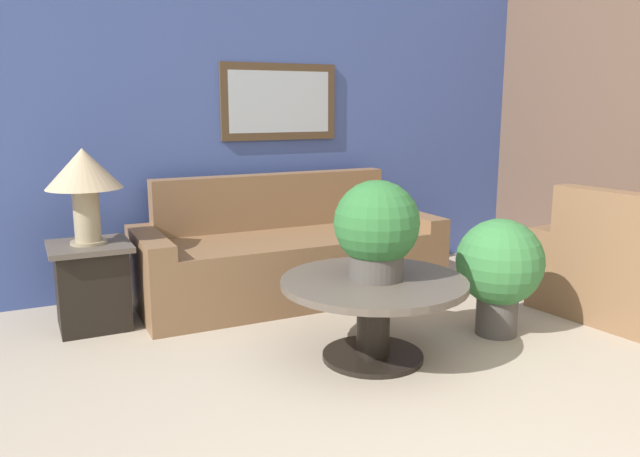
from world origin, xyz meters
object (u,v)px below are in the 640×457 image
Objects in this scene: armchair at (625,273)px; table_lamp at (84,176)px; potted_plant_floor at (499,267)px; couch_main at (289,257)px; side_table at (92,284)px; coffee_table at (374,301)px; potted_plant_on_table at (377,228)px.

armchair is 1.81× the size of table_lamp.
couch_main is at bearing 122.92° from potted_plant_floor.
side_table is at bearing 0.00° from table_lamp.
armchair is 1.05× the size of coffee_table.
table_lamp reaches higher than potted_plant_floor.
armchair reaches higher than potted_plant_floor.
couch_main is 3.04× the size of potted_plant_floor.
couch_main is 1.32m from coffee_table.
potted_plant_on_table is at bearing 79.84° from armchair.
couch_main is 3.70× the size of table_lamp.
table_lamp is (-3.32, 1.36, 0.70)m from armchair.
armchair is 3.59m from side_table.
potted_plant_floor reaches higher than coffee_table.
table_lamp is at bearing 60.82° from armchair.
potted_plant_floor is (0.91, -0.01, 0.10)m from coffee_table.
potted_plant_floor is at bearing -0.93° from potted_plant_on_table.
table_lamp is (-0.00, 0.00, 0.71)m from side_table.
armchair is 1.48× the size of potted_plant_floor.
potted_plant_on_table reaches higher than coffee_table.
armchair is (1.90, -1.42, -0.00)m from couch_main.
table_lamp reaches higher than armchair.
armchair is 3.66m from table_lamp.
table_lamp is 1.88m from potted_plant_on_table.
potted_plant_on_table reaches higher than couch_main.
potted_plant_floor is at bearing -57.08° from couch_main.
side_table is at bearing 137.51° from coffee_table.
coffee_table is 0.91m from potted_plant_floor.
side_table is 1.00× the size of potted_plant_on_table.
potted_plant_floor is (2.28, -1.27, -0.56)m from table_lamp.
potted_plant_on_table is (-0.03, -1.31, 0.47)m from couch_main.
side_table is at bearing 137.96° from potted_plant_on_table.
table_lamp is at bearing 137.51° from coffee_table.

